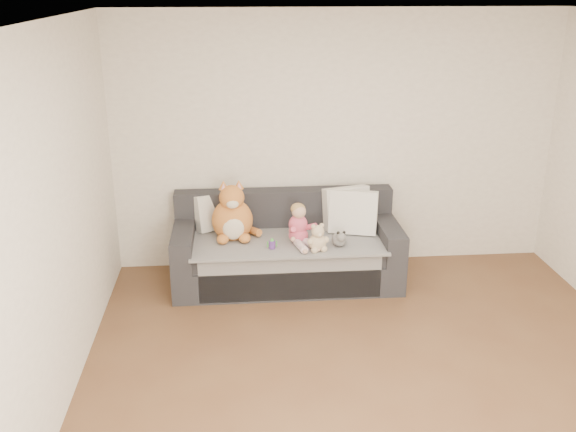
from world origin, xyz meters
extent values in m
plane|color=brown|center=(0.00, 0.00, 0.00)|extent=(5.00, 5.00, 0.00)
plane|color=white|center=(0.00, 0.00, 2.60)|extent=(5.00, 5.00, 0.00)
plane|color=beige|center=(0.00, 2.50, 1.30)|extent=(4.50, 0.00, 4.50)
plane|color=beige|center=(-2.25, 0.00, 1.30)|extent=(0.00, 5.00, 5.00)
cube|color=#25252A|center=(-0.54, 2.02, 0.15)|extent=(2.20, 0.90, 0.30)
cube|color=#25252A|center=(-0.54, 1.99, 0.38)|extent=(1.90, 0.80, 0.15)
cube|color=#25252A|center=(-0.54, 2.37, 0.65)|extent=(2.20, 0.20, 0.40)
cube|color=#25252A|center=(-1.54, 2.02, 0.45)|extent=(0.20, 0.90, 0.30)
cube|color=#25252A|center=(0.46, 2.02, 0.45)|extent=(0.20, 0.90, 0.30)
cube|color=#969598|center=(-0.54, 1.97, 0.46)|extent=(1.85, 0.88, 0.02)
cube|color=#969598|center=(-0.54, 1.58, 0.23)|extent=(1.70, 0.02, 0.41)
cube|color=white|center=(-1.24, 2.33, 0.66)|extent=(0.44, 0.35, 0.38)
cube|color=white|center=(0.08, 2.23, 0.68)|extent=(0.50, 0.32, 0.44)
cube|color=white|center=(0.12, 2.10, 0.69)|extent=(0.51, 0.33, 0.44)
ellipsoid|color=#C74662|center=(-0.44, 1.88, 0.55)|extent=(0.19, 0.15, 0.15)
ellipsoid|color=#C74662|center=(-0.45, 1.89, 0.65)|extent=(0.18, 0.15, 0.20)
ellipsoid|color=#DBAA8C|center=(-0.44, 1.88, 0.79)|extent=(0.13, 0.13, 0.13)
ellipsoid|color=tan|center=(-0.45, 1.90, 0.81)|extent=(0.14, 0.14, 0.11)
cylinder|color=#C74662|center=(-0.51, 1.80, 0.64)|extent=(0.06, 0.19, 0.12)
cylinder|color=#C74662|center=(-0.34, 1.86, 0.64)|extent=(0.15, 0.18, 0.12)
ellipsoid|color=#DBAA8C|center=(-0.51, 1.73, 0.57)|extent=(0.05, 0.05, 0.05)
ellipsoid|color=#DBAA8C|center=(-0.29, 1.81, 0.57)|extent=(0.05, 0.05, 0.05)
cylinder|color=#E5B2C6|center=(-0.44, 1.71, 0.51)|extent=(0.12, 0.25, 0.08)
cylinder|color=#E5B2C6|center=(-0.34, 1.75, 0.51)|extent=(0.17, 0.24, 0.08)
ellipsoid|color=#DBAA8C|center=(-0.41, 1.60, 0.50)|extent=(0.05, 0.08, 0.04)
ellipsoid|color=#DBAA8C|center=(-0.28, 1.65, 0.50)|extent=(0.05, 0.08, 0.04)
ellipsoid|color=#CA5D2C|center=(-1.07, 2.07, 0.65)|extent=(0.40, 0.34, 0.42)
ellipsoid|color=beige|center=(-1.06, 1.93, 0.62)|extent=(0.21, 0.09, 0.23)
ellipsoid|color=#CA5D2C|center=(-1.07, 2.03, 0.89)|extent=(0.24, 0.24, 0.24)
ellipsoid|color=beige|center=(-1.06, 1.93, 0.86)|extent=(0.12, 0.07, 0.08)
cone|color=#CA5D2C|center=(-1.14, 2.07, 1.01)|extent=(0.10, 0.10, 0.08)
cone|color=pink|center=(-1.14, 2.06, 1.00)|extent=(0.06, 0.06, 0.05)
cone|color=#CA5D2C|center=(-1.00, 2.08, 1.01)|extent=(0.10, 0.10, 0.08)
cone|color=pink|center=(-1.00, 2.07, 1.00)|extent=(0.06, 0.06, 0.05)
ellipsoid|color=#CA5D2C|center=(-1.16, 1.90, 0.52)|extent=(0.12, 0.14, 0.09)
ellipsoid|color=#CA5D2C|center=(-0.96, 1.92, 0.52)|extent=(0.12, 0.14, 0.09)
cylinder|color=#CA5D2C|center=(-0.88, 2.13, 0.52)|extent=(0.21, 0.26, 0.10)
ellipsoid|color=beige|center=(-0.29, 1.68, 0.55)|extent=(0.17, 0.14, 0.17)
ellipsoid|color=beige|center=(-0.28, 1.67, 0.66)|extent=(0.12, 0.12, 0.12)
ellipsoid|color=beige|center=(-0.33, 1.67, 0.71)|extent=(0.05, 0.05, 0.05)
ellipsoid|color=beige|center=(-0.25, 1.69, 0.71)|extent=(0.05, 0.05, 0.05)
ellipsoid|color=beige|center=(-0.27, 1.62, 0.65)|extent=(0.05, 0.05, 0.05)
ellipsoid|color=beige|center=(-0.36, 1.64, 0.58)|extent=(0.06, 0.06, 0.06)
ellipsoid|color=beige|center=(-0.21, 1.68, 0.58)|extent=(0.06, 0.06, 0.06)
ellipsoid|color=beige|center=(-0.32, 1.62, 0.50)|extent=(0.07, 0.07, 0.07)
ellipsoid|color=beige|center=(-0.23, 1.64, 0.50)|extent=(0.07, 0.07, 0.07)
ellipsoid|color=white|center=(-0.07, 1.78, 0.53)|extent=(0.14, 0.18, 0.13)
ellipsoid|color=white|center=(-0.06, 1.69, 0.59)|extent=(0.08, 0.08, 0.08)
ellipsoid|color=black|center=(-0.09, 1.70, 0.63)|extent=(0.03, 0.03, 0.03)
ellipsoid|color=black|center=(-0.03, 1.71, 0.63)|extent=(0.03, 0.03, 0.03)
cylinder|color=#5F3592|center=(-0.70, 1.75, 0.52)|extent=(0.06, 0.06, 0.08)
cone|color=green|center=(-0.70, 1.75, 0.57)|extent=(0.06, 0.06, 0.03)
cylinder|color=green|center=(-0.74, 1.75, 0.52)|extent=(0.01, 0.01, 0.06)
cylinder|color=green|center=(-0.66, 1.75, 0.52)|extent=(0.01, 0.01, 0.06)
camera|label=1|loc=(-1.02, -3.77, 2.83)|focal=40.00mm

